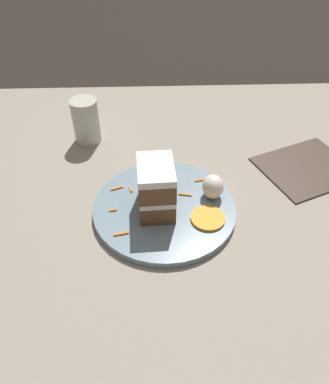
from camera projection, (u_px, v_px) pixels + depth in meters
The scene contains 9 objects.
ground_plane at pixel (170, 213), 0.76m from camera, with size 6.00×6.00×0.00m, color black.
dining_table at pixel (170, 209), 0.76m from camera, with size 1.04×1.16×0.02m, color gray.
plate at pixel (164, 208), 0.73m from camera, with size 0.28×0.28×0.01m, color gray.
cake_slice at pixel (156, 188), 0.69m from camera, with size 0.10×0.07×0.10m.
cream_dollop at pixel (213, 187), 0.73m from camera, with size 0.05×0.04×0.05m, color white.
orange_garnish at pixel (208, 218), 0.70m from camera, with size 0.06×0.06×0.01m, color orange.
carrot_shreds_scatter at pixel (150, 195), 0.75m from camera, with size 0.15×0.20×0.00m.
drinking_glass at pixel (86, 123), 0.89m from camera, with size 0.06×0.06×0.11m.
menu_card at pixel (307, 168), 0.83m from camera, with size 0.17×0.20×0.00m, color #423328.
Camera 1 is at (0.54, -0.03, 0.54)m, focal length 35.00 mm.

